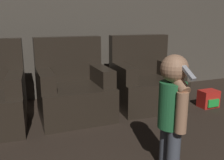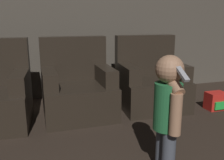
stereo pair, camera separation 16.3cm
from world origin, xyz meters
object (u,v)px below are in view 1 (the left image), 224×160
at_px(armchair_right, 145,82).
at_px(armchair_middle, 74,90).
at_px(person_toddler, 173,105).
at_px(toy_backpack, 209,99).

bearing_deg(armchair_right, armchair_middle, -175.71).
height_order(person_toddler, toy_backpack, person_toddler).
height_order(armchair_middle, armchair_right, same).
bearing_deg(armchair_middle, armchair_right, 0.40).
distance_m(armchair_middle, toy_backpack, 1.83).
relative_size(person_toddler, toy_backpack, 3.66).
height_order(armchair_middle, toy_backpack, armchair_middle).
bearing_deg(toy_backpack, armchair_middle, 167.71).
distance_m(armchair_right, person_toddler, 1.57).
xyz_separation_m(armchair_right, toy_backpack, (0.78, -0.39, -0.21)).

